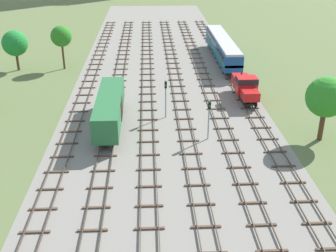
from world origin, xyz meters
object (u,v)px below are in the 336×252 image
(freight_boxcar_left_nearest, at_px, (110,108))
(passenger_coach_right_mid, at_px, (223,46))
(signal_post_mid, at_px, (166,94))
(shunter_loco_right_near, at_px, (245,86))
(signal_post_near, at_px, (209,115))

(freight_boxcar_left_nearest, relative_size, passenger_coach_right_mid, 0.64)
(freight_boxcar_left_nearest, bearing_deg, signal_post_mid, 19.73)
(shunter_loco_right_near, bearing_deg, signal_post_near, -119.35)
(freight_boxcar_left_nearest, distance_m, signal_post_mid, 7.13)
(signal_post_near, xyz_separation_m, signal_post_mid, (-4.46, 6.29, 0.12))
(passenger_coach_right_mid, xyz_separation_m, signal_post_near, (-6.69, -31.03, 0.37))
(freight_boxcar_left_nearest, distance_m, signal_post_near, 11.82)
(passenger_coach_right_mid, relative_size, signal_post_mid, 4.55)
(freight_boxcar_left_nearest, height_order, signal_post_mid, signal_post_mid)
(shunter_loco_right_near, distance_m, signal_post_near, 13.69)
(freight_boxcar_left_nearest, relative_size, signal_post_mid, 2.90)
(signal_post_near, bearing_deg, shunter_loco_right_near, 60.65)
(shunter_loco_right_near, relative_size, passenger_coach_right_mid, 0.38)
(shunter_loco_right_near, height_order, signal_post_near, signal_post_near)
(passenger_coach_right_mid, height_order, signal_post_near, signal_post_near)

